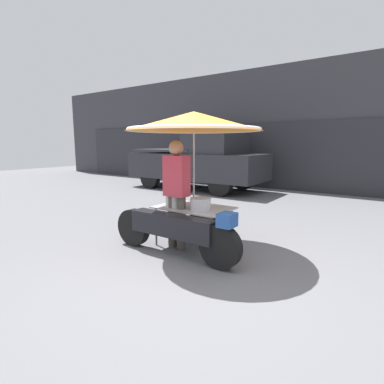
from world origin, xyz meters
The scene contains 5 objects.
ground_plane centered at (0.00, 0.00, 0.00)m, with size 36.00×36.00×0.00m, color slate.
shopfront_building centered at (0.00, 8.61, 2.17)m, with size 28.00×2.06×4.36m.
vendor_motorcycle_cart centered at (-0.60, 0.75, 1.70)m, with size 2.22×2.10×2.13m.
vendor_person centered at (-0.77, 0.58, 0.96)m, with size 0.38×0.23×1.69m.
pickup_truck centered at (-3.93, 5.92, 1.03)m, with size 4.99×1.96×2.15m.
Camera 1 is at (2.09, -3.04, 1.65)m, focal length 28.00 mm.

